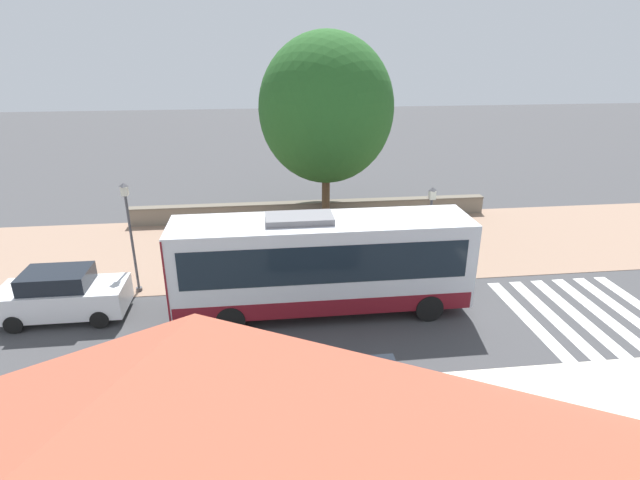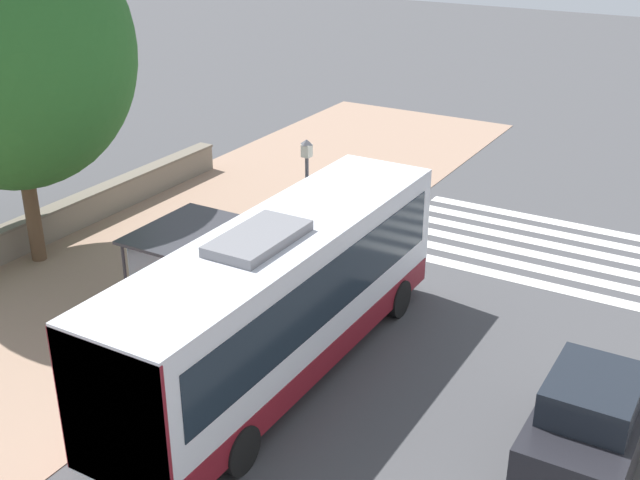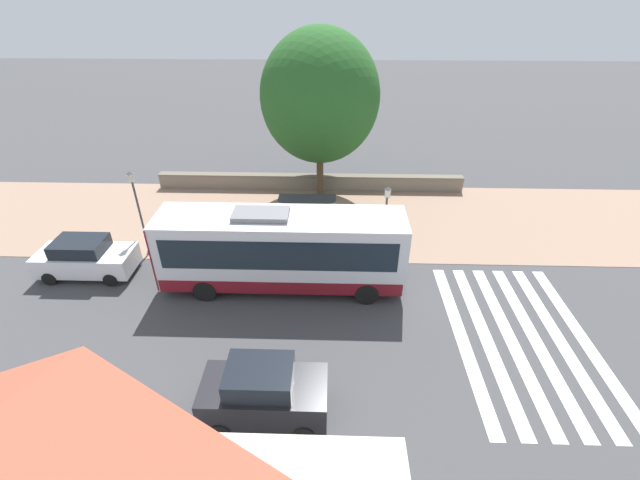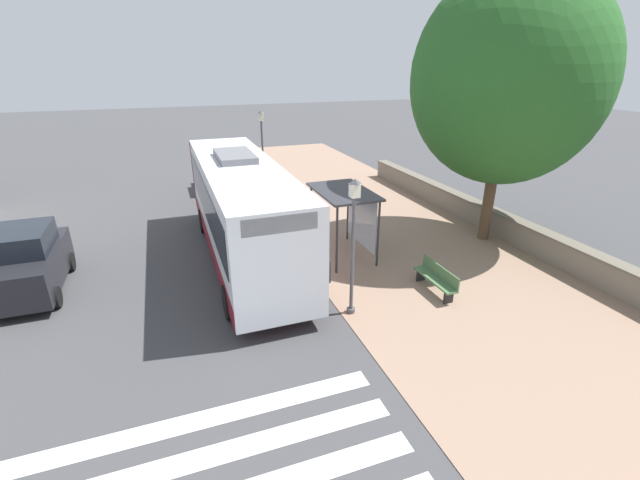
{
  "view_description": "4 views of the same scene",
  "coord_description": "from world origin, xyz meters",
  "px_view_note": "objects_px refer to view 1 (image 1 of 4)",
  "views": [
    {
      "loc": [
        18.16,
        -2.72,
        9.35
      ],
      "look_at": [
        -1.67,
        -0.35,
        1.42
      ],
      "focal_mm": 28.0,
      "sensor_mm": 36.0,
      "label": 1
    },
    {
      "loc": [
        10.54,
        -13.81,
        10.31
      ],
      "look_at": [
        1.45,
        1.72,
        2.3
      ],
      "focal_mm": 45.0,
      "sensor_mm": 36.0,
      "label": 2
    },
    {
      "loc": [
        17.48,
        1.44,
        12.14
      ],
      "look_at": [
        0.57,
        0.93,
        1.65
      ],
      "focal_mm": 24.0,
      "sensor_mm": 36.0,
      "label": 3
    },
    {
      "loc": [
        4.18,
        13.71,
        6.79
      ],
      "look_at": [
        -0.29,
        1.39,
        1.27
      ],
      "focal_mm": 24.0,
      "sensor_mm": 36.0,
      "label": 4
    }
  ],
  "objects_px": {
    "bench": "(402,242)",
    "street_lamp_near": "(130,229)",
    "pedestrian": "(417,263)",
    "parked_car_far_lane": "(361,412)",
    "bus": "(321,263)",
    "shade_tree": "(326,109)",
    "street_lamp_far": "(430,226)",
    "parked_car_behind_bus": "(62,295)",
    "bus_shelter": "(332,224)"
  },
  "relations": [
    {
      "from": "street_lamp_far",
      "to": "shade_tree",
      "type": "relative_size",
      "value": 0.4
    },
    {
      "from": "bus_shelter",
      "to": "shade_tree",
      "type": "height_order",
      "value": "shade_tree"
    },
    {
      "from": "street_lamp_far",
      "to": "parked_car_behind_bus",
      "type": "relative_size",
      "value": 0.92
    },
    {
      "from": "pedestrian",
      "to": "street_lamp_far",
      "type": "distance_m",
      "value": 1.63
    },
    {
      "from": "street_lamp_near",
      "to": "street_lamp_far",
      "type": "bearing_deg",
      "value": 88.9
    },
    {
      "from": "pedestrian",
      "to": "parked_car_behind_bus",
      "type": "relative_size",
      "value": 0.39
    },
    {
      "from": "street_lamp_near",
      "to": "parked_car_far_lane",
      "type": "bearing_deg",
      "value": 38.24
    },
    {
      "from": "bench",
      "to": "street_lamp_far",
      "type": "xyz_separation_m",
      "value": [
        3.02,
        0.22,
        1.9
      ]
    },
    {
      "from": "bench",
      "to": "street_lamp_near",
      "type": "height_order",
      "value": "street_lamp_near"
    },
    {
      "from": "shade_tree",
      "to": "parked_car_behind_bus",
      "type": "bearing_deg",
      "value": -50.07
    },
    {
      "from": "pedestrian",
      "to": "street_lamp_near",
      "type": "distance_m",
      "value": 11.39
    },
    {
      "from": "bench",
      "to": "parked_car_far_lane",
      "type": "distance_m",
      "value": 12.77
    },
    {
      "from": "bus_shelter",
      "to": "parked_car_far_lane",
      "type": "height_order",
      "value": "bus_shelter"
    },
    {
      "from": "bench",
      "to": "street_lamp_far",
      "type": "relative_size",
      "value": 0.47
    },
    {
      "from": "shade_tree",
      "to": "pedestrian",
      "type": "bearing_deg",
      "value": 18.72
    },
    {
      "from": "pedestrian",
      "to": "bus_shelter",
      "type": "bearing_deg",
      "value": -123.18
    },
    {
      "from": "bus",
      "to": "street_lamp_far",
      "type": "height_order",
      "value": "street_lamp_far"
    },
    {
      "from": "pedestrian",
      "to": "street_lamp_near",
      "type": "xyz_separation_m",
      "value": [
        -0.84,
        -11.24,
        1.67
      ]
    },
    {
      "from": "pedestrian",
      "to": "parked_car_far_lane",
      "type": "relative_size",
      "value": 0.43
    },
    {
      "from": "bench",
      "to": "parked_car_behind_bus",
      "type": "distance_m",
      "value": 14.55
    },
    {
      "from": "street_lamp_far",
      "to": "shade_tree",
      "type": "bearing_deg",
      "value": -155.88
    },
    {
      "from": "pedestrian",
      "to": "shade_tree",
      "type": "xyz_separation_m",
      "value": [
        -8.01,
        -2.71,
        5.19
      ]
    },
    {
      "from": "bus",
      "to": "street_lamp_near",
      "type": "xyz_separation_m",
      "value": [
        -2.39,
        -7.12,
        0.71
      ]
    },
    {
      "from": "bus_shelter",
      "to": "street_lamp_far",
      "type": "xyz_separation_m",
      "value": [
        1.49,
        3.8,
        0.28
      ]
    },
    {
      "from": "parked_car_far_lane",
      "to": "bus_shelter",
      "type": "bearing_deg",
      "value": 175.71
    },
    {
      "from": "bus_shelter",
      "to": "shade_tree",
      "type": "relative_size",
      "value": 0.29
    },
    {
      "from": "pedestrian",
      "to": "street_lamp_near",
      "type": "relative_size",
      "value": 0.38
    },
    {
      "from": "bench",
      "to": "bus",
      "type": "bearing_deg",
      "value": -40.9
    },
    {
      "from": "shade_tree",
      "to": "parked_car_behind_bus",
      "type": "height_order",
      "value": "shade_tree"
    },
    {
      "from": "parked_car_behind_bus",
      "to": "bench",
      "type": "bearing_deg",
      "value": 108.39
    },
    {
      "from": "street_lamp_far",
      "to": "parked_car_far_lane",
      "type": "xyz_separation_m",
      "value": [
        8.97,
        -4.59,
        -1.38
      ]
    },
    {
      "from": "parked_car_far_lane",
      "to": "bench",
      "type": "bearing_deg",
      "value": 159.99
    },
    {
      "from": "bus_shelter",
      "to": "pedestrian",
      "type": "distance_m",
      "value": 3.99
    },
    {
      "from": "street_lamp_near",
      "to": "parked_car_behind_bus",
      "type": "xyz_separation_m",
      "value": [
        1.8,
        -2.19,
        -1.76
      ]
    },
    {
      "from": "pedestrian",
      "to": "street_lamp_near",
      "type": "bearing_deg",
      "value": -94.26
    },
    {
      "from": "bus_shelter",
      "to": "pedestrian",
      "type": "xyz_separation_m",
      "value": [
        2.1,
        3.2,
        -1.11
      ]
    },
    {
      "from": "bench",
      "to": "street_lamp_far",
      "type": "height_order",
      "value": "street_lamp_far"
    },
    {
      "from": "shade_tree",
      "to": "bench",
      "type": "bearing_deg",
      "value": 35.2
    },
    {
      "from": "street_lamp_near",
      "to": "bus",
      "type": "bearing_deg",
      "value": 71.42
    },
    {
      "from": "parked_car_behind_bus",
      "to": "pedestrian",
      "type": "bearing_deg",
      "value": 94.1
    },
    {
      "from": "bus",
      "to": "parked_car_behind_bus",
      "type": "height_order",
      "value": "bus"
    },
    {
      "from": "bus_shelter",
      "to": "parked_car_behind_bus",
      "type": "xyz_separation_m",
      "value": [
        3.06,
        -10.22,
        -1.2
      ]
    },
    {
      "from": "pedestrian",
      "to": "bench",
      "type": "bearing_deg",
      "value": 174.08
    },
    {
      "from": "bus_shelter",
      "to": "pedestrian",
      "type": "relative_size",
      "value": 1.74
    },
    {
      "from": "bench",
      "to": "parked_car_far_lane",
      "type": "relative_size",
      "value": 0.48
    },
    {
      "from": "shade_tree",
      "to": "bus_shelter",
      "type": "bearing_deg",
      "value": -4.75
    },
    {
      "from": "street_lamp_near",
      "to": "shade_tree",
      "type": "relative_size",
      "value": 0.45
    },
    {
      "from": "bus",
      "to": "bus_shelter",
      "type": "distance_m",
      "value": 3.77
    },
    {
      "from": "bench",
      "to": "parked_car_far_lane",
      "type": "bearing_deg",
      "value": -20.01
    },
    {
      "from": "bus_shelter",
      "to": "bench",
      "type": "height_order",
      "value": "bus_shelter"
    }
  ]
}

